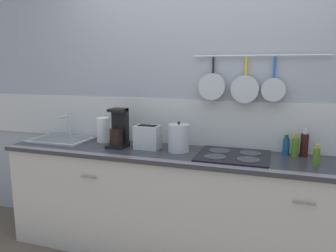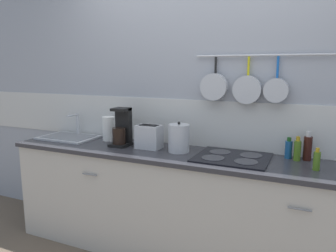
% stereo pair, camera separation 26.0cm
% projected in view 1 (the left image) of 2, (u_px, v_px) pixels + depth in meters
% --- Properties ---
extents(wall_back, '(7.20, 0.15, 2.60)m').
position_uv_depth(wall_back, '(205.00, 102.00, 2.81)').
color(wall_back, '#999EA8').
rests_on(wall_back, ground_plane).
extents(cabinet_base, '(3.19, 0.54, 0.85)m').
position_uv_depth(cabinet_base, '(194.00, 209.00, 2.66)').
color(cabinet_base, '#B7B2A8').
rests_on(cabinet_base, ground_plane).
extents(countertop, '(3.23, 0.57, 0.03)m').
position_uv_depth(countertop, '(194.00, 156.00, 2.58)').
color(countertop, '#2D2D33').
rests_on(countertop, cabinet_base).
extents(sink_basin, '(0.53, 0.37, 0.22)m').
position_uv_depth(sink_basin, '(61.00, 138.00, 3.06)').
color(sink_basin, '#B7BABF').
rests_on(sink_basin, countertop).
extents(paper_towel_roll, '(0.11, 0.11, 0.22)m').
position_uv_depth(paper_towel_roll, '(103.00, 130.00, 2.98)').
color(paper_towel_roll, white).
rests_on(paper_towel_roll, countertop).
extents(coffee_maker, '(0.15, 0.18, 0.33)m').
position_uv_depth(coffee_maker, '(119.00, 131.00, 2.80)').
color(coffee_maker, black).
rests_on(coffee_maker, countertop).
extents(toaster, '(0.22, 0.15, 0.20)m').
position_uv_depth(toaster, '(148.00, 137.00, 2.73)').
color(toaster, '#B7BABF').
rests_on(toaster, countertop).
extents(kettle, '(0.17, 0.17, 0.25)m').
position_uv_depth(kettle, '(179.00, 138.00, 2.64)').
color(kettle, '#B7BABF').
rests_on(kettle, countertop).
extents(cooktop, '(0.54, 0.47, 0.01)m').
position_uv_depth(cooktop, '(233.00, 156.00, 2.51)').
color(cooktop, black).
rests_on(cooktop, countertop).
extents(bottle_vinegar, '(0.05, 0.05, 0.16)m').
position_uv_depth(bottle_vinegar, '(286.00, 146.00, 2.54)').
color(bottle_vinegar, navy).
rests_on(bottle_vinegar, countertop).
extents(bottle_cooking_wine, '(0.05, 0.05, 0.18)m').
position_uv_depth(bottle_cooking_wine, '(295.00, 147.00, 2.48)').
color(bottle_cooking_wine, '#4C721E').
rests_on(bottle_cooking_wine, countertop).
extents(bottle_sesame_oil, '(0.06, 0.06, 0.22)m').
position_uv_depth(bottle_sesame_oil, '(304.00, 144.00, 2.49)').
color(bottle_sesame_oil, '#33140F').
rests_on(bottle_sesame_oil, countertop).
extents(bottle_hot_sauce, '(0.04, 0.04, 0.15)m').
position_uv_depth(bottle_hot_sauce, '(316.00, 156.00, 2.26)').
color(bottle_hot_sauce, '#4C721E').
rests_on(bottle_hot_sauce, countertop).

